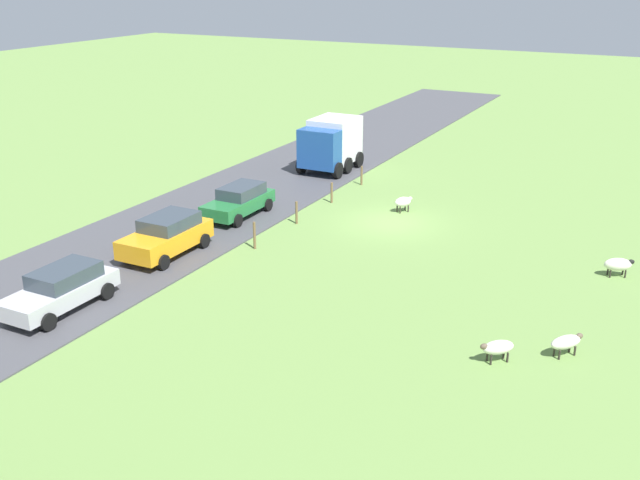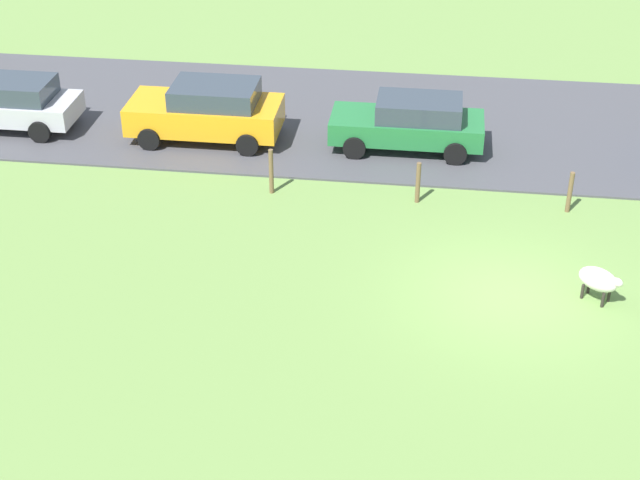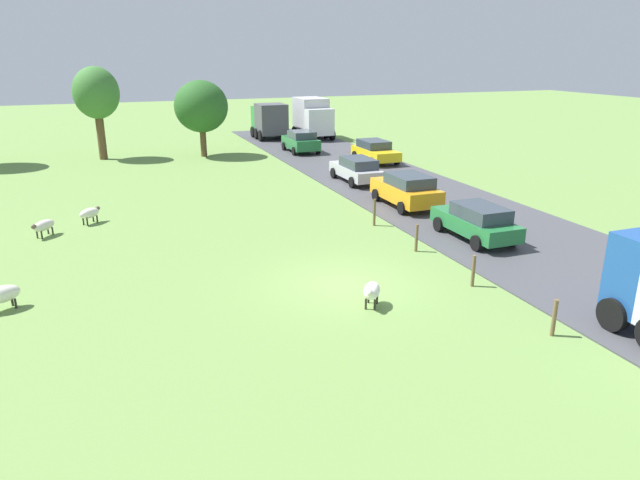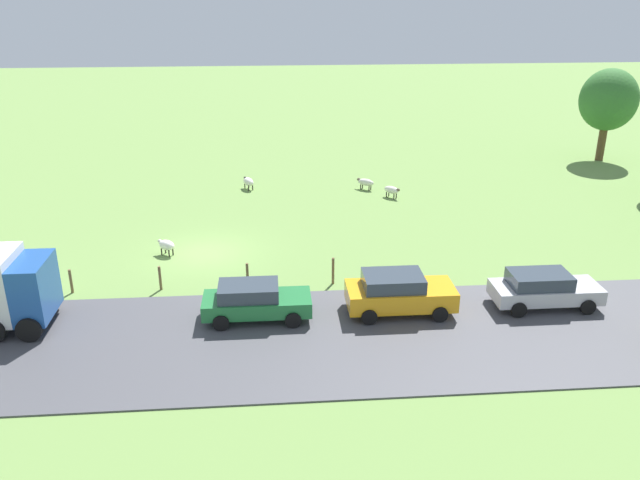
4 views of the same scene
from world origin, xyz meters
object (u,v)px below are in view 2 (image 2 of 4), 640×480
Objects in this scene: sheep_2 at (599,280)px; car_0 at (207,110)px; car_1 at (5,102)px; car_4 at (410,122)px.

sheep_2 is 0.23× the size of car_0.
car_1 is (6.89, 16.47, 0.31)m from sheep_2.
sheep_2 is 12.45m from car_0.
car_1 is 11.99m from car_4.
car_4 is (0.13, -11.98, 0.00)m from car_1.
car_4 is at bearing 32.59° from sheep_2.
car_0 is at bearing 91.00° from car_4.
car_0 is 6.13m from car_1.
car_0 is at bearing -89.73° from car_1.
car_4 is at bearing -89.00° from car_0.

